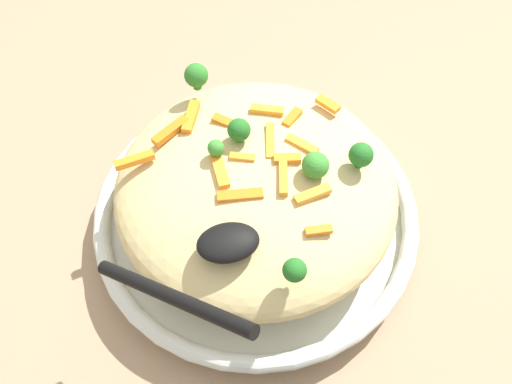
% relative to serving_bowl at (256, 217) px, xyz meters
% --- Properties ---
extents(ground_plane, '(2.40, 2.40, 0.00)m').
position_rel_serving_bowl_xyz_m(ground_plane, '(0.00, 0.00, -0.02)').
color(ground_plane, '#9E7F60').
extents(serving_bowl, '(0.35, 0.35, 0.04)m').
position_rel_serving_bowl_xyz_m(serving_bowl, '(0.00, 0.00, 0.00)').
color(serving_bowl, silver).
rests_on(serving_bowl, ground_plane).
extents(pasta_mound, '(0.29, 0.29, 0.08)m').
position_rel_serving_bowl_xyz_m(pasta_mound, '(0.00, 0.00, 0.05)').
color(pasta_mound, '#D1BA7A').
rests_on(pasta_mound, serving_bowl).
extents(carrot_piece_0, '(0.02, 0.02, 0.01)m').
position_rel_serving_bowl_xyz_m(carrot_piece_0, '(-0.05, -0.05, 0.09)').
color(carrot_piece_0, orange).
rests_on(carrot_piece_0, pasta_mound).
extents(carrot_piece_1, '(0.02, 0.04, 0.01)m').
position_rel_serving_bowl_xyz_m(carrot_piece_1, '(-0.02, -0.03, 0.09)').
color(carrot_piece_1, orange).
rests_on(carrot_piece_1, pasta_mound).
extents(carrot_piece_2, '(0.04, 0.02, 0.01)m').
position_rel_serving_bowl_xyz_m(carrot_piece_2, '(-0.05, 0.04, 0.09)').
color(carrot_piece_2, orange).
rests_on(carrot_piece_2, pasta_mound).
extents(carrot_piece_3, '(0.03, 0.01, 0.01)m').
position_rel_serving_bowl_xyz_m(carrot_piece_3, '(-0.03, 0.00, 0.10)').
color(carrot_piece_3, orange).
rests_on(carrot_piece_3, pasta_mound).
extents(carrot_piece_4, '(0.03, 0.02, 0.01)m').
position_rel_serving_bowl_xyz_m(carrot_piece_4, '(0.01, -0.01, 0.10)').
color(carrot_piece_4, orange).
rests_on(carrot_piece_4, pasta_mound).
extents(carrot_piece_5, '(0.04, 0.02, 0.01)m').
position_rel_serving_bowl_xyz_m(carrot_piece_5, '(-0.03, -0.07, 0.09)').
color(carrot_piece_5, orange).
rests_on(carrot_piece_5, pasta_mound).
extents(carrot_piece_6, '(0.03, 0.04, 0.01)m').
position_rel_serving_bowl_xyz_m(carrot_piece_6, '(0.05, -0.08, 0.09)').
color(carrot_piece_6, orange).
rests_on(carrot_piece_6, pasta_mound).
extents(carrot_piece_7, '(0.04, 0.03, 0.01)m').
position_rel_serving_bowl_xyz_m(carrot_piece_7, '(0.08, -0.06, 0.09)').
color(carrot_piece_7, orange).
rests_on(carrot_piece_7, pasta_mound).
extents(carrot_piece_8, '(0.04, 0.02, 0.01)m').
position_rel_serving_bowl_xyz_m(carrot_piece_8, '(0.02, 0.03, 0.09)').
color(carrot_piece_8, orange).
rests_on(carrot_piece_8, pasta_mound).
extents(carrot_piece_9, '(0.03, 0.03, 0.01)m').
position_rel_serving_bowl_xyz_m(carrot_piece_9, '(-0.05, -0.02, 0.09)').
color(carrot_piece_9, orange).
rests_on(carrot_piece_9, pasta_mound).
extents(carrot_piece_10, '(0.03, 0.02, 0.01)m').
position_rel_serving_bowl_xyz_m(carrot_piece_10, '(0.02, -0.06, 0.09)').
color(carrot_piece_10, orange).
rests_on(carrot_piece_10, pasta_mound).
extents(carrot_piece_11, '(0.02, 0.04, 0.01)m').
position_rel_serving_bowl_xyz_m(carrot_piece_11, '(-0.02, 0.02, 0.10)').
color(carrot_piece_11, orange).
rests_on(carrot_piece_11, pasta_mound).
extents(carrot_piece_12, '(0.01, 0.04, 0.01)m').
position_rel_serving_bowl_xyz_m(carrot_piece_12, '(0.04, 0.00, 0.10)').
color(carrot_piece_12, orange).
rests_on(carrot_piece_12, pasta_mound).
extents(carrot_piece_13, '(0.04, 0.02, 0.01)m').
position_rel_serving_bowl_xyz_m(carrot_piece_13, '(0.11, -0.03, 0.09)').
color(carrot_piece_13, orange).
rests_on(carrot_piece_13, pasta_mound).
extents(carrot_piece_14, '(0.03, 0.01, 0.01)m').
position_rel_serving_bowl_xyz_m(carrot_piece_14, '(-0.04, 0.08, 0.09)').
color(carrot_piece_14, orange).
rests_on(carrot_piece_14, pasta_mound).
extents(carrot_piece_15, '(0.02, 0.03, 0.01)m').
position_rel_serving_bowl_xyz_m(carrot_piece_15, '(-0.09, -0.07, 0.09)').
color(carrot_piece_15, orange).
rests_on(carrot_piece_15, pasta_mound).
extents(broccoli_floret_0, '(0.03, 0.03, 0.03)m').
position_rel_serving_bowl_xyz_m(broccoli_floret_0, '(0.04, -0.12, 0.11)').
color(broccoli_floret_0, '#296820').
rests_on(broccoli_floret_0, pasta_mound).
extents(broccoli_floret_1, '(0.03, 0.03, 0.03)m').
position_rel_serving_bowl_xyz_m(broccoli_floret_1, '(-0.05, 0.02, 0.11)').
color(broccoli_floret_1, '#377928').
rests_on(broccoli_floret_1, pasta_mound).
extents(broccoli_floret_2, '(0.02, 0.02, 0.03)m').
position_rel_serving_bowl_xyz_m(broccoli_floret_2, '(-0.01, 0.12, 0.10)').
color(broccoli_floret_2, '#205B1C').
rests_on(broccoli_floret_2, pasta_mound).
extents(broccoli_floret_3, '(0.02, 0.02, 0.02)m').
position_rel_serving_bowl_xyz_m(broccoli_floret_3, '(0.04, -0.02, 0.11)').
color(broccoli_floret_3, '#377928').
rests_on(broccoli_floret_3, pasta_mound).
extents(broccoli_floret_4, '(0.02, 0.02, 0.03)m').
position_rel_serving_bowl_xyz_m(broccoli_floret_4, '(0.01, -0.04, 0.11)').
color(broccoli_floret_4, '#205B1C').
rests_on(broccoli_floret_4, pasta_mound).
extents(broccoli_floret_5, '(0.02, 0.02, 0.03)m').
position_rel_serving_bowl_xyz_m(broccoli_floret_5, '(-0.10, 0.02, 0.10)').
color(broccoli_floret_5, '#205B1C').
rests_on(broccoli_floret_5, pasta_mound).
extents(serving_spoon, '(0.14, 0.13, 0.08)m').
position_rel_serving_bowl_xyz_m(serving_spoon, '(0.06, 0.10, 0.11)').
color(serving_spoon, black).
rests_on(serving_spoon, pasta_mound).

